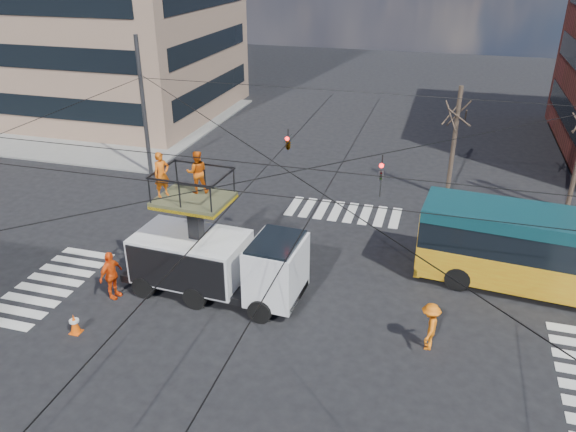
# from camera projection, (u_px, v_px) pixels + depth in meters

# --- Properties ---
(ground) EXTENTS (120.00, 120.00, 0.00)m
(ground) POSITION_uv_depth(u_px,v_px,m) (290.00, 327.00, 19.95)
(ground) COLOR black
(ground) RESTS_ON ground
(sidewalk_nw) EXTENTS (18.00, 18.00, 0.12)m
(sidewalk_nw) POSITION_uv_depth(u_px,v_px,m) (103.00, 121.00, 43.36)
(sidewalk_nw) COLOR slate
(sidewalk_nw) RESTS_ON ground
(crosswalks) EXTENTS (22.40, 22.40, 0.02)m
(crosswalks) POSITION_uv_depth(u_px,v_px,m) (290.00, 327.00, 19.95)
(crosswalks) COLOR silver
(crosswalks) RESTS_ON ground
(overhead_network) EXTENTS (24.24, 24.24, 8.00)m
(overhead_network) POSITION_uv_depth(u_px,v_px,m) (291.00, 214.00, 18.46)
(overhead_network) COLOR #2D2D30
(overhead_network) RESTS_ON ground
(tree_a) EXTENTS (2.00, 2.00, 6.00)m
(tree_a) POSITION_uv_depth(u_px,v_px,m) (458.00, 113.00, 28.38)
(tree_a) COLOR #382B21
(tree_a) RESTS_ON ground
(utility_truck) EXTENTS (7.12, 2.97, 5.65)m
(utility_truck) POSITION_uv_depth(u_px,v_px,m) (217.00, 250.00, 21.07)
(utility_truck) COLOR black
(utility_truck) RESTS_ON ground
(city_bus) EXTENTS (11.43, 3.65, 3.20)m
(city_bus) POSITION_uv_depth(u_px,v_px,m) (572.00, 255.00, 21.11)
(city_bus) COLOR #C57512
(city_bus) RESTS_ON ground
(traffic_cone) EXTENTS (0.36, 0.36, 0.76)m
(traffic_cone) POSITION_uv_depth(u_px,v_px,m) (75.00, 324.00, 19.51)
(traffic_cone) COLOR #FF580A
(traffic_cone) RESTS_ON ground
(worker_ground) EXTENTS (0.67, 1.21, 1.95)m
(worker_ground) POSITION_uv_depth(u_px,v_px,m) (111.00, 275.00, 21.25)
(worker_ground) COLOR #FB510F
(worker_ground) RESTS_ON ground
(flagger) EXTENTS (0.73, 1.16, 1.73)m
(flagger) POSITION_uv_depth(u_px,v_px,m) (430.00, 327.00, 18.57)
(flagger) COLOR orange
(flagger) RESTS_ON ground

